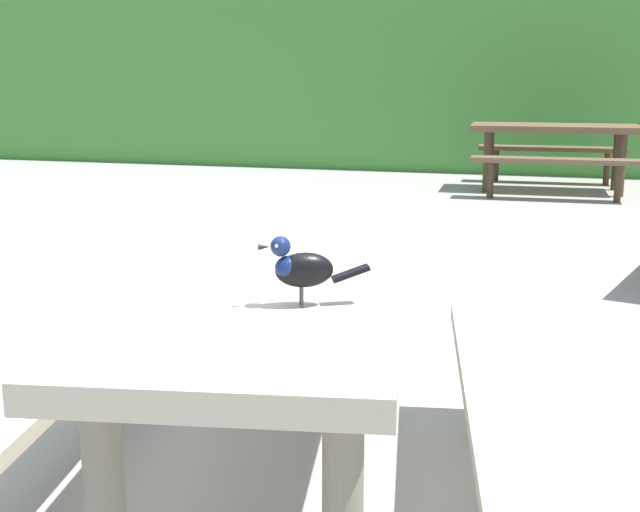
# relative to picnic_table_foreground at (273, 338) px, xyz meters

# --- Properties ---
(ground_plane) EXTENTS (60.00, 60.00, 0.00)m
(ground_plane) POSITION_rel_picnic_table_foreground_xyz_m (-0.20, 0.09, -0.56)
(ground_plane) COLOR #A3A099
(hedge_wall) EXTENTS (28.00, 1.34, 2.33)m
(hedge_wall) POSITION_rel_picnic_table_foreground_xyz_m (-0.20, 9.59, 0.61)
(hedge_wall) COLOR #428438
(hedge_wall) RESTS_ON ground
(picnic_table_foreground) EXTENTS (1.93, 1.96, 0.74)m
(picnic_table_foreground) POSITION_rel_picnic_table_foreground_xyz_m (0.00, 0.00, 0.00)
(picnic_table_foreground) COLOR #B2A893
(picnic_table_foreground) RESTS_ON ground
(bird_grackle) EXTENTS (0.27, 0.15, 0.18)m
(bird_grackle) POSITION_rel_picnic_table_foreground_xyz_m (0.17, -0.27, 0.29)
(bird_grackle) COLOR black
(bird_grackle) RESTS_ON picnic_table_foreground
(picnic_table_mid_left) EXTENTS (1.82, 1.73, 0.74)m
(picnic_table_mid_left) POSITION_rel_picnic_table_foreground_xyz_m (0.75, 7.53, 0.00)
(picnic_table_mid_left) COLOR brown
(picnic_table_mid_left) RESTS_ON ground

